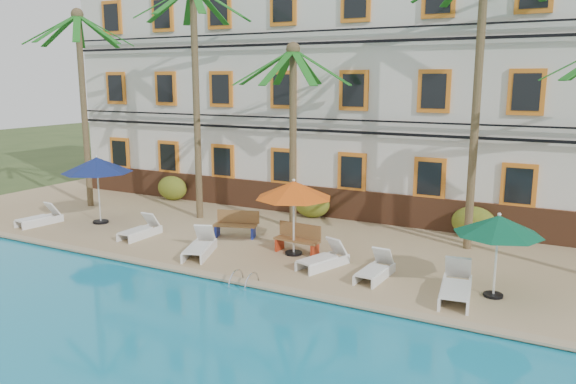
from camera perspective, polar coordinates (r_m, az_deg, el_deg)
The scene contains 24 objects.
ground at distance 17.01m, azimuth -7.23°, elevation -8.14°, with size 100.00×100.00×0.00m, color #384C23.
pool_deck at distance 21.05m, azimuth 0.61°, elevation -3.85°, with size 30.00×12.00×0.25m, color tan.
swimming_pool at distance 12.43m, azimuth -26.95°, elevation -16.51°, with size 26.00×12.00×0.20m, color #178CB3.
pool_coping at distance 16.23m, azimuth -9.10°, elevation -8.12°, with size 30.00×0.35×0.06m, color tan.
hotel_building at distance 24.85m, azimuth 6.02°, elevation 10.67°, with size 25.40×6.44×10.22m.
palm_a at distance 25.36m, azimuth -20.19°, elevation 10.43°, with size 4.37×4.37×8.27m.
palm_b at distance 22.01m, azimuth -9.40°, elevation 12.10°, with size 4.37×4.37×9.06m.
palm_c at distance 20.21m, azimuth 0.51°, elevation 8.45°, with size 4.37×4.37×6.69m.
palm_d at distance 18.52m, azimuth 18.83°, elevation 12.19°, with size 4.37×4.37×9.27m.
shrub_left at distance 26.05m, azimuth -11.68°, elevation 0.40°, with size 1.50×0.90×1.10m, color #1A5518.
shrub_mid at distance 22.30m, azimuth 2.42°, elevation -1.21°, with size 1.50×0.90×1.10m, color #1A5518.
shrub_right at distance 20.48m, azimuth 18.32°, elevation -2.93°, with size 1.50×0.90×1.10m, color #1A5518.
umbrella_blue at distance 22.29m, azimuth -18.84°, elevation 2.58°, with size 2.62×2.62×2.61m.
umbrella_red at distance 17.25m, azimuth 0.59°, elevation 0.19°, with size 2.42×2.42×2.42m.
umbrella_green at distance 14.83m, azimuth 20.60°, elevation -3.20°, with size 2.18×2.18×2.19m.
lounger_a at distance 23.25m, azimuth -23.90°, elevation -2.41°, with size 0.82×1.74×0.79m.
lounger_b at distance 20.26m, azimuth -14.75°, elevation -3.74°, with size 0.61×1.67×0.79m.
lounger_c at distance 17.85m, azimuth -8.94°, elevation -5.45°, with size 1.26×1.95×0.87m.
lounger_d at distance 16.57m, azimuth 3.65°, elevation -6.74°, with size 1.14×1.82×0.81m.
lounger_e at distance 15.82m, azimuth 8.86°, elevation -7.77°, with size 0.69×1.68×0.78m.
lounger_f at distance 14.88m, azimuth 16.69°, elevation -9.17°, with size 0.99×2.08×0.95m.
bench_left at distance 19.66m, azimuth -5.34°, elevation -3.22°, with size 1.57×0.92×0.93m.
bench_right at distance 17.80m, azimuth 1.04°, elevation -4.73°, with size 1.53×0.57×0.93m.
pool_ladder at distance 15.30m, azimuth -4.49°, elevation -9.35°, with size 0.54×0.74×0.74m.
Camera 1 is at (9.32, -13.05, 5.66)m, focal length 35.00 mm.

